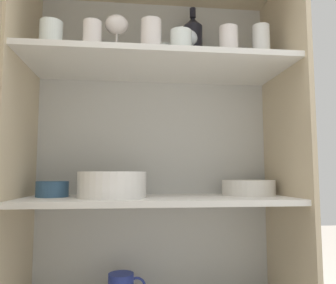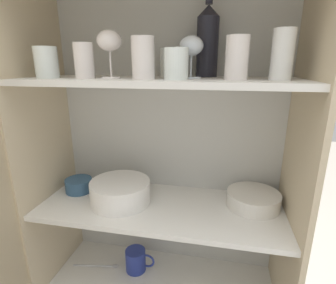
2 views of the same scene
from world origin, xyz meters
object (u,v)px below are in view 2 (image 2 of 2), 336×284
plate_stack_white (120,192)px  wine_bottle (208,41)px  coffee_mug_primary (136,260)px  mixing_bowl_large (253,199)px  serving_bowl_small (79,184)px

plate_stack_white → wine_bottle: bearing=21.4°
plate_stack_white → coffee_mug_primary: plate_stack_white is taller
wine_bottle → mixing_bowl_large: bearing=-13.8°
mixing_bowl_large → coffee_mug_primary: 0.60m
serving_bowl_small → wine_bottle: bearing=7.7°
wine_bottle → mixing_bowl_large: (0.21, -0.05, -0.58)m
plate_stack_white → coffee_mug_primary: (0.04, 0.05, -0.37)m
wine_bottle → plate_stack_white: (-0.32, -0.12, -0.57)m
coffee_mug_primary → mixing_bowl_large: bearing=2.8°
plate_stack_white → serving_bowl_small: plate_stack_white is taller
plate_stack_white → coffee_mug_primary: size_ratio=1.78×
coffee_mug_primary → plate_stack_white: bearing=-126.5°
mixing_bowl_large → serving_bowl_small: size_ratio=1.77×
mixing_bowl_large → serving_bowl_small: 0.74m
serving_bowl_small → coffee_mug_primary: bearing=-0.6°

